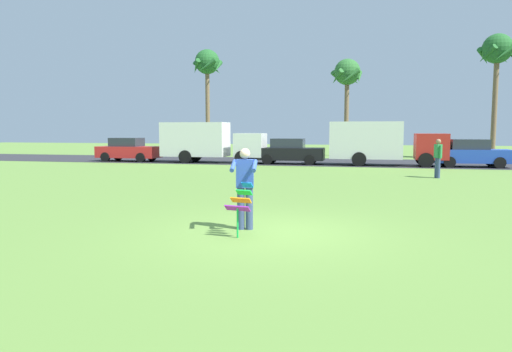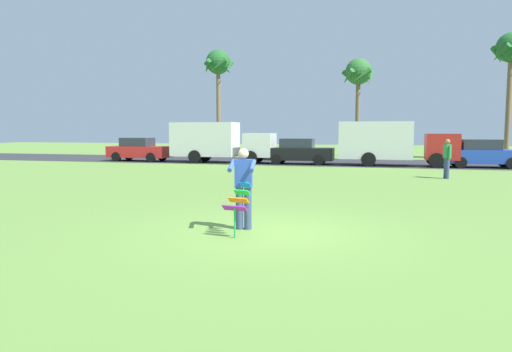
% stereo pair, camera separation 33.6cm
% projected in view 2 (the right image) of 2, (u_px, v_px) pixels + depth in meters
% --- Properties ---
extents(ground_plane, '(120.00, 120.00, 0.00)m').
position_uv_depth(ground_plane, '(268.00, 232.00, 9.69)').
color(ground_plane, olive).
extents(road_strip, '(120.00, 8.00, 0.01)m').
position_uv_depth(road_strip, '(347.00, 162.00, 30.70)').
color(road_strip, '#2D2D33').
rests_on(road_strip, ground).
extents(person_kite_flyer, '(0.62, 0.72, 1.73)m').
position_uv_depth(person_kite_flyer, '(243.00, 185.00, 9.87)').
color(person_kite_flyer, '#384772').
rests_on(person_kite_flyer, ground).
extents(kite_held, '(0.53, 0.68, 1.06)m').
position_uv_depth(kite_held, '(238.00, 202.00, 9.28)').
color(kite_held, blue).
rests_on(kite_held, ground).
extents(parked_car_red, '(4.21, 1.86, 1.60)m').
position_uv_depth(parked_car_red, '(139.00, 150.00, 31.98)').
color(parked_car_red, red).
rests_on(parked_car_red, ground).
extents(parked_truck_white_box, '(6.73, 2.20, 2.62)m').
position_uv_depth(parked_truck_white_box, '(217.00, 141.00, 30.42)').
color(parked_truck_white_box, silver).
rests_on(parked_truck_white_box, ground).
extents(parked_car_black, '(4.23, 1.88, 1.60)m').
position_uv_depth(parked_car_black, '(299.00, 152.00, 29.06)').
color(parked_car_black, black).
rests_on(parked_car_black, ground).
extents(parked_truck_red_cab, '(6.72, 2.17, 2.62)m').
position_uv_depth(parked_truck_red_cab, '(390.00, 142.00, 27.57)').
color(parked_truck_red_cab, '#B2231E').
rests_on(parked_truck_red_cab, ground).
extents(parked_car_blue, '(4.26, 1.96, 1.60)m').
position_uv_depth(parked_car_blue, '(482.00, 154.00, 26.31)').
color(parked_car_blue, '#2347B7').
rests_on(parked_car_blue, ground).
extents(palm_tree_left_near, '(2.58, 2.71, 9.01)m').
position_uv_depth(palm_tree_left_near, '(218.00, 67.00, 40.11)').
color(palm_tree_left_near, brown).
rests_on(palm_tree_left_near, ground).
extents(palm_tree_right_near, '(2.58, 2.71, 7.87)m').
position_uv_depth(palm_tree_right_near, '(358.00, 76.00, 37.55)').
color(palm_tree_right_near, brown).
rests_on(palm_tree_right_near, ground).
extents(palm_tree_centre_far, '(2.58, 2.71, 8.96)m').
position_uv_depth(palm_tree_centre_far, '(511.00, 53.00, 32.73)').
color(palm_tree_centre_far, brown).
rests_on(palm_tree_centre_far, ground).
extents(person_walker_near, '(0.32, 0.55, 1.73)m').
position_uv_depth(person_walker_near, '(447.00, 157.00, 20.36)').
color(person_walker_near, '#384772').
rests_on(person_walker_near, ground).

